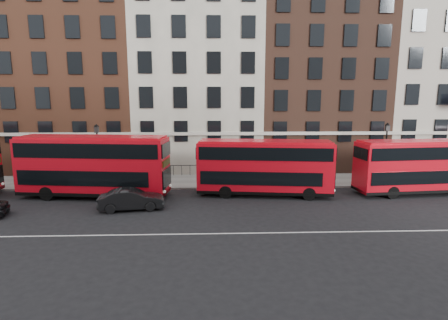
{
  "coord_description": "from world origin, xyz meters",
  "views": [
    {
      "loc": [
        1.29,
        -20.73,
        7.57
      ],
      "look_at": [
        2.24,
        5.0,
        3.0
      ],
      "focal_mm": 28.0,
      "sensor_mm": 36.0,
      "label": 1
    }
  ],
  "objects_px": {
    "bus_b": "(93,165)",
    "bus_d": "(420,165)",
    "traffic_light": "(443,158)",
    "car_front": "(131,199)",
    "bus_c": "(264,166)"
  },
  "relations": [
    {
      "from": "bus_b",
      "to": "bus_d",
      "type": "relative_size",
      "value": 1.11
    },
    {
      "from": "bus_b",
      "to": "traffic_light",
      "type": "distance_m",
      "value": 29.3
    },
    {
      "from": "car_front",
      "to": "traffic_light",
      "type": "height_order",
      "value": "traffic_light"
    },
    {
      "from": "bus_d",
      "to": "traffic_light",
      "type": "relative_size",
      "value": 3.19
    },
    {
      "from": "bus_c",
      "to": "car_front",
      "type": "xyz_separation_m",
      "value": [
        -9.6,
        -3.25,
        -1.62
      ]
    },
    {
      "from": "traffic_light",
      "to": "bus_c",
      "type": "bearing_deg",
      "value": -170.97
    },
    {
      "from": "car_front",
      "to": "traffic_light",
      "type": "bearing_deg",
      "value": -86.26
    },
    {
      "from": "bus_d",
      "to": "car_front",
      "type": "xyz_separation_m",
      "value": [
        -22.07,
        -3.24,
        -1.59
      ]
    },
    {
      "from": "car_front",
      "to": "bus_d",
      "type": "bearing_deg",
      "value": -90.65
    },
    {
      "from": "bus_d",
      "to": "car_front",
      "type": "bearing_deg",
      "value": -176.55
    },
    {
      "from": "bus_c",
      "to": "traffic_light",
      "type": "bearing_deg",
      "value": 16.14
    },
    {
      "from": "car_front",
      "to": "traffic_light",
      "type": "xyz_separation_m",
      "value": [
        25.65,
        5.8,
        1.72
      ]
    },
    {
      "from": "bus_d",
      "to": "bus_c",
      "type": "bearing_deg",
      "value": 175.07
    },
    {
      "from": "bus_b",
      "to": "traffic_light",
      "type": "xyz_separation_m",
      "value": [
        29.19,
        2.55,
        -0.11
      ]
    },
    {
      "from": "bus_c",
      "to": "bus_d",
      "type": "distance_m",
      "value": 12.48
    }
  ]
}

